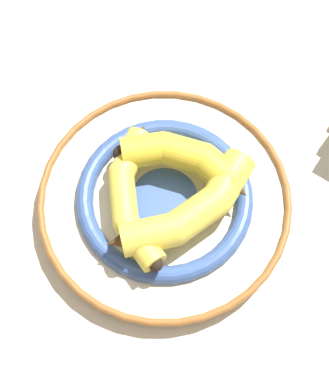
{
  "coord_description": "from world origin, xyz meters",
  "views": [
    {
      "loc": [
        0.28,
        -0.04,
        0.63
      ],
      "look_at": [
        0.03,
        -0.02,
        0.04
      ],
      "focal_mm": 50.0,
      "sensor_mm": 36.0,
      "label": 1
    }
  ],
  "objects_px": {
    "banana_a": "(130,195)",
    "banana_c": "(185,159)",
    "decorative_bowl": "(164,200)",
    "banana_b": "(189,212)"
  },
  "relations": [
    {
      "from": "banana_a",
      "to": "banana_c",
      "type": "distance_m",
      "value": 0.08
    },
    {
      "from": "decorative_bowl",
      "to": "banana_b",
      "type": "height_order",
      "value": "banana_b"
    },
    {
      "from": "decorative_bowl",
      "to": "banana_c",
      "type": "xyz_separation_m",
      "value": [
        -0.03,
        0.03,
        0.04
      ]
    },
    {
      "from": "banana_a",
      "to": "banana_c",
      "type": "xyz_separation_m",
      "value": [
        -0.04,
        0.07,
        0.0
      ]
    },
    {
      "from": "banana_b",
      "to": "banana_a",
      "type": "bearing_deg",
      "value": 125.46
    },
    {
      "from": "decorative_bowl",
      "to": "banana_c",
      "type": "height_order",
      "value": "banana_c"
    },
    {
      "from": "decorative_bowl",
      "to": "banana_c",
      "type": "bearing_deg",
      "value": 141.09
    },
    {
      "from": "banana_a",
      "to": "banana_b",
      "type": "relative_size",
      "value": 1.04
    },
    {
      "from": "banana_b",
      "to": "banana_c",
      "type": "distance_m",
      "value": 0.07
    },
    {
      "from": "banana_b",
      "to": "banana_c",
      "type": "height_order",
      "value": "same"
    }
  ]
}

